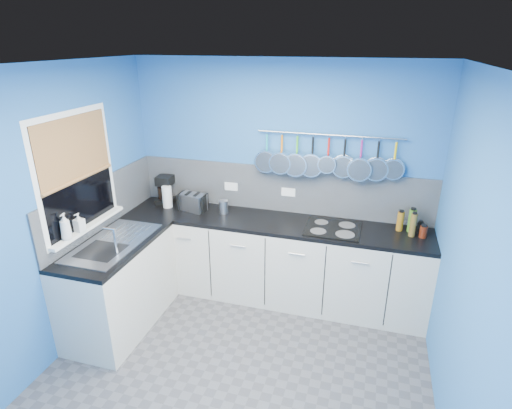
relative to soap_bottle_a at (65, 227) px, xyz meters
The scene contains 42 objects.
floor 1.93m from the soap_bottle_a, ahead, with size 3.20×3.00×0.02m, color #47474C.
ceiling 2.03m from the soap_bottle_a, ahead, with size 3.20×3.00×0.02m, color white.
wall_back 2.15m from the soap_bottle_a, 44.61° to the left, with size 3.20×0.02×2.50m, color #2861A7.
wall_front 2.15m from the soap_bottle_a, 44.63° to the right, with size 3.20×0.02×2.50m, color #2861A7.
wall_left 0.11m from the soap_bottle_a, behind, with size 0.02×3.00×2.50m, color #2861A7.
wall_right 3.14m from the soap_bottle_a, ahead, with size 0.02×3.00×2.50m, color #2861A7.
backsplash_back 2.13m from the soap_bottle_a, 44.19° to the left, with size 3.20×0.02×0.50m, color gray.
backsplash_left 0.60m from the soap_bottle_a, 95.53° to the left, with size 0.02×1.80×0.50m, color gray.
cabinet_run_back 2.08m from the soap_bottle_a, 38.10° to the left, with size 3.20×0.60×0.86m, color beige.
worktop_back 1.97m from the soap_bottle_a, 38.10° to the left, with size 3.20×0.60×0.04m, color black.
cabinet_run_left 0.83m from the soap_bottle_a, 52.48° to the left, with size 0.60×1.20×0.86m, color beige.
worktop_left 0.48m from the soap_bottle_a, 52.48° to the left, with size 0.60×1.20×0.04m, color black.
window_frame 0.49m from the soap_bottle_a, 98.54° to the left, with size 0.01×1.00×1.10m, color white.
window_glass 0.49m from the soap_bottle_a, 97.61° to the left, with size 0.01×0.90×1.00m, color black.
bamboo_blind 0.68m from the soap_bottle_a, 96.10° to the left, with size 0.01×0.90×0.55m, color #9F673D.
window_sill 0.33m from the soap_bottle_a, 93.82° to the left, with size 0.10×0.98×0.03m, color white.
sink_unit 0.46m from the soap_bottle_a, 52.48° to the left, with size 0.50×0.95×0.01m, color silver.
mixer_tap 0.43m from the soap_bottle_a, 17.05° to the left, with size 0.12×0.08×0.26m, color silver, non-canonical shape.
socket_left 1.77m from the soap_bottle_a, 56.39° to the left, with size 0.15×0.01×0.09m, color white.
socket_right 2.20m from the soap_bottle_a, 42.13° to the left, with size 0.15×0.01×0.09m, color white.
pot_rail 2.57m from the soap_bottle_a, 35.53° to the left, with size 0.02×0.02×1.45m, color silver.
soap_bottle_a is the anchor object (origin of this frame).
soap_bottle_b 0.17m from the soap_bottle_a, 90.00° to the left, with size 0.08×0.08×0.17m, color white.
paper_towel 1.29m from the soap_bottle_a, 76.25° to the left, with size 0.11×0.11×0.24m, color white.
coffee_maker 1.36m from the soap_bottle_a, 80.28° to the left, with size 0.18×0.20×0.32m, color black, non-canonical shape.
toaster 1.40m from the soap_bottle_a, 63.77° to the left, with size 0.29×0.16×0.19m, color silver.
canister 1.59m from the soap_bottle_a, 52.34° to the left, with size 0.10×0.10×0.14m, color silver.
hob 2.46m from the soap_bottle_a, 28.44° to the left, with size 0.54×0.47×0.01m, color black.
pan_0 2.04m from the soap_bottle_a, 45.90° to the left, with size 0.24×0.08×0.43m, color silver, non-canonical shape.
pan_1 2.16m from the soap_bottle_a, 42.82° to the left, with size 0.23×0.11×0.42m, color silver, non-canonical shape.
pan_2 2.27m from the soap_bottle_a, 40.05° to the left, with size 0.25×0.11×0.44m, color silver, non-canonical shape.
pan_3 2.39m from the soap_bottle_a, 37.57° to the left, with size 0.24×0.09×0.43m, color silver, non-canonical shape.
pan_4 2.52m from the soap_bottle_a, 35.34° to the left, with size 0.18×0.11×0.37m, color silver, non-canonical shape.
pan_5 2.65m from the soap_bottle_a, 33.33° to the left, with size 0.23×0.06×0.42m, color silver, non-canonical shape.
pan_6 2.78m from the soap_bottle_a, 31.52° to the left, with size 0.24×0.10×0.43m, color silver, non-canonical shape.
pan_7 2.92m from the soap_bottle_a, 29.87° to the left, with size 0.23×0.06×0.42m, color silver, non-canonical shape.
pan_8 3.06m from the soap_bottle_a, 28.38° to the left, with size 0.21×0.06×0.40m, color silver, non-canonical shape.
condiment_0 3.26m from the soap_bottle_a, 23.90° to the left, with size 0.06×0.06×0.11m, color black.
condiment_1 3.19m from the soap_bottle_a, 24.71° to the left, with size 0.07×0.07×0.23m, color #3F721E.
condiment_2 3.09m from the soap_bottle_a, 25.50° to the left, with size 0.07×0.07×0.19m, color #8C5914.
condiment_3 3.25m from the soap_bottle_a, 22.29° to the left, with size 0.07×0.07×0.11m, color #4C190C.
condiment_4 3.15m from the soap_bottle_a, 22.92° to the left, with size 0.06×0.06×0.23m, color brown.
Camera 1 is at (0.93, -2.62, 2.66)m, focal length 28.99 mm.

